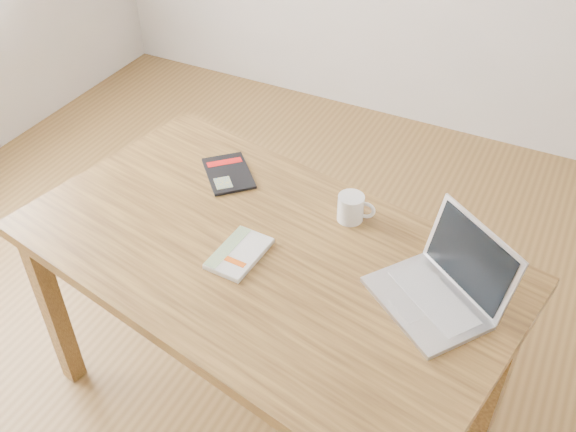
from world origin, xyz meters
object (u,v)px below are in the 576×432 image
at_px(desk, 264,272).
at_px(coffee_mug, 352,207).
at_px(white_guidebook, 239,253).
at_px(laptop, 442,286).
at_px(black_guidebook, 228,173).

relative_size(desk, coffee_mug, 13.58).
bearing_deg(desk, white_guidebook, -122.64).
bearing_deg(coffee_mug, laptop, -42.37).
height_order(white_guidebook, laptop, laptop).
bearing_deg(white_guidebook, desk, 49.31).
height_order(black_guidebook, coffee_mug, coffee_mug).
bearing_deg(white_guidebook, laptop, 12.61).
distance_m(desk, coffee_mug, 0.32).
height_order(desk, black_guidebook, black_guidebook).
relative_size(black_guidebook, laptop, 0.62).
xyz_separation_m(laptop, coffee_mug, (-0.33, 0.20, -0.00)).
height_order(desk, coffee_mug, coffee_mug).
relative_size(desk, black_guidebook, 6.38).
xyz_separation_m(desk, white_guidebook, (-0.05, -0.05, 0.10)).
xyz_separation_m(desk, coffee_mug, (0.17, 0.24, 0.13)).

